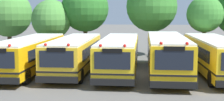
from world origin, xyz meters
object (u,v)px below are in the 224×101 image
(school_bus_1, at_px, (75,53))
(tree_3, at_px, (151,7))
(tree_1, at_px, (53,20))
(tree_4, at_px, (205,13))
(school_bus_3, at_px, (167,53))
(school_bus_4, at_px, (215,54))
(tree_2, at_px, (84,8))
(school_bus_2, at_px, (119,54))
(tree_0, at_px, (7,12))
(school_bus_0, at_px, (30,53))

(school_bus_1, distance_m, tree_3, 11.24)
(tree_1, xyz_separation_m, tree_4, (14.00, -0.96, 0.63))
(school_bus_3, relative_size, school_bus_4, 1.01)
(tree_1, bearing_deg, tree_3, 8.92)
(tree_1, height_order, tree_3, tree_3)
(school_bus_4, distance_m, tree_2, 13.90)
(school_bus_2, relative_size, tree_4, 1.84)
(school_bus_1, height_order, school_bus_2, school_bus_2)
(school_bus_1, bearing_deg, school_bus_3, 177.11)
(school_bus_1, height_order, tree_4, tree_4)
(tree_2, bearing_deg, school_bus_3, -50.80)
(tree_0, distance_m, tree_2, 8.16)
(school_bus_1, relative_size, tree_3, 1.39)
(tree_3, xyz_separation_m, tree_4, (4.62, -2.43, -0.64))
(tree_1, xyz_separation_m, tree_3, (9.38, 1.47, 1.28))
(school_bus_0, height_order, school_bus_2, school_bus_2)
(school_bus_2, xyz_separation_m, tree_4, (7.17, 6.81, 2.79))
(tree_2, relative_size, tree_3, 0.95)
(school_bus_0, height_order, school_bus_3, school_bus_3)
(school_bus_1, bearing_deg, school_bus_4, -179.60)
(school_bus_0, bearing_deg, tree_2, -105.14)
(school_bus_1, bearing_deg, tree_4, -147.08)
(tree_2, distance_m, tree_3, 6.51)
(school_bus_2, distance_m, tree_3, 10.18)
(school_bus_0, distance_m, school_bus_2, 6.39)
(school_bus_1, relative_size, school_bus_3, 0.93)
(school_bus_1, relative_size, tree_0, 1.56)
(school_bus_0, distance_m, school_bus_3, 9.65)
(school_bus_4, distance_m, tree_4, 7.19)
(tree_4, bearing_deg, tree_3, 152.22)
(tree_1, bearing_deg, school_bus_3, -38.18)
(school_bus_2, height_order, school_bus_3, school_bus_3)
(tree_2, xyz_separation_m, tree_4, (11.11, -1.85, -0.51))
(school_bus_0, height_order, school_bus_4, school_bus_4)
(school_bus_2, bearing_deg, tree_1, -47.74)
(tree_2, bearing_deg, tree_1, -162.96)
(school_bus_4, xyz_separation_m, tree_2, (-10.53, 8.46, 3.28))
(tree_4, bearing_deg, school_bus_1, -147.54)
(tree_0, distance_m, tree_3, 14.60)
(school_bus_1, height_order, school_bus_3, school_bus_3)
(school_bus_3, xyz_separation_m, tree_3, (-0.71, 9.41, 3.33))
(school_bus_0, relative_size, tree_2, 1.51)
(tree_2, bearing_deg, school_bus_2, -65.55)
(school_bus_0, height_order, tree_1, tree_1)
(tree_4, bearing_deg, tree_2, 170.55)
(school_bus_4, bearing_deg, tree_3, -66.70)
(tree_2, height_order, tree_4, tree_2)
(tree_0, bearing_deg, school_bus_3, -32.32)
(school_bus_0, bearing_deg, school_bus_3, -179.68)
(tree_2, bearing_deg, school_bus_1, -85.03)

